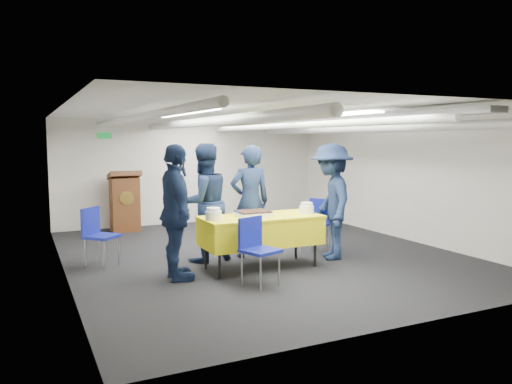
% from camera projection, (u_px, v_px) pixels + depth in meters
% --- Properties ---
extents(ground, '(7.00, 7.00, 0.00)m').
position_uv_depth(ground, '(260.00, 254.00, 8.20)').
color(ground, black).
rests_on(ground, ground).
extents(room_shell, '(6.00, 7.00, 2.30)m').
position_uv_depth(room_shell, '(255.00, 143.00, 8.41)').
color(room_shell, silver).
rests_on(room_shell, ground).
extents(serving_table, '(1.75, 0.80, 0.77)m').
position_uv_depth(serving_table, '(261.00, 230.00, 7.25)').
color(serving_table, black).
rests_on(serving_table, ground).
extents(sheet_cake, '(0.49, 0.38, 0.09)m').
position_uv_depth(sheet_cake, '(253.00, 213.00, 7.19)').
color(sheet_cake, white).
rests_on(sheet_cake, serving_table).
extents(plate_stack_left, '(0.22, 0.22, 0.17)m').
position_uv_depth(plate_stack_left, '(213.00, 214.00, 6.85)').
color(plate_stack_left, white).
rests_on(plate_stack_left, serving_table).
extents(plate_stack_right, '(0.22, 0.22, 0.16)m').
position_uv_depth(plate_stack_right, '(307.00, 208.00, 7.49)').
color(plate_stack_right, white).
rests_on(plate_stack_right, serving_table).
extents(podium, '(0.62, 0.53, 1.25)m').
position_uv_depth(podium, '(125.00, 201.00, 10.18)').
color(podium, brown).
rests_on(podium, ground).
extents(chair_near, '(0.53, 0.53, 0.87)m').
position_uv_depth(chair_near, '(256.00, 244.00, 6.45)').
color(chair_near, gray).
rests_on(chair_near, ground).
extents(chair_right, '(0.56, 0.56, 0.87)m').
position_uv_depth(chair_right, '(316.00, 219.00, 8.41)').
color(chair_right, gray).
rests_on(chair_right, ground).
extents(chair_left, '(0.59, 0.59, 0.87)m').
position_uv_depth(chair_left, '(97.00, 231.00, 7.37)').
color(chair_left, gray).
rests_on(chair_left, ground).
extents(sailor_a, '(0.69, 0.49, 1.78)m').
position_uv_depth(sailor_a, '(250.00, 201.00, 7.92)').
color(sailor_a, '#0D1932').
rests_on(sailor_a, ground).
extents(sailor_b, '(0.98, 0.81, 1.81)m').
position_uv_depth(sailor_b, '(204.00, 203.00, 7.63)').
color(sailor_b, '#0D1932').
rests_on(sailor_b, ground).
extents(sailor_c, '(0.54, 1.10, 1.82)m').
position_uv_depth(sailor_c, '(176.00, 213.00, 6.60)').
color(sailor_c, '#0D1932').
rests_on(sailor_c, ground).
extents(sailor_d, '(1.05, 1.34, 1.82)m').
position_uv_depth(sailor_d, '(331.00, 201.00, 7.81)').
color(sailor_d, '#0D1932').
rests_on(sailor_d, ground).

